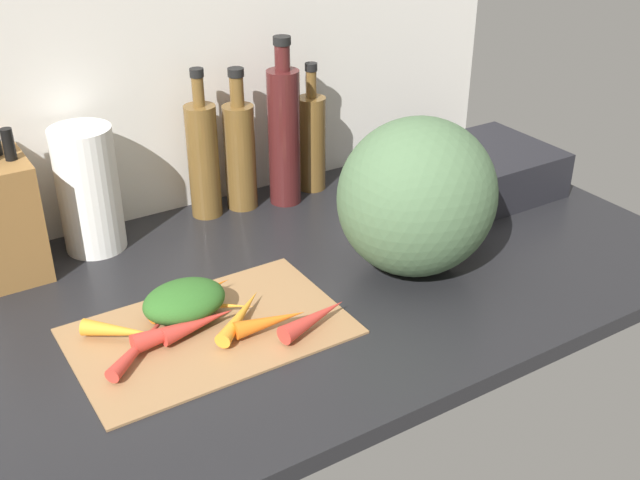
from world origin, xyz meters
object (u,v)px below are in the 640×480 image
object	(u,v)px
bottle_0	(203,158)
paper_towel_roll	(88,190)
dish_rack	(485,170)
bottle_2	(284,134)
bottle_3	(311,141)
carrot_4	(122,331)
carrot_5	(273,321)
carrot_7	(143,342)
winter_squash	(417,197)
carrot_1	(314,318)
cutting_board	(210,330)
carrot_6	(206,305)
carrot_0	(241,315)
carrot_2	(191,296)
carrot_8	(199,324)
knife_block	(3,216)
carrot_3	(184,327)
bottle_1	(240,153)

from	to	relation	value
bottle_0	paper_towel_roll	bearing A→B (deg)	-175.79
dish_rack	bottle_2	bearing A→B (deg)	154.71
bottle_3	carrot_4	bearing A→B (deg)	-148.37
carrot_5	carrot_7	world-z (taller)	carrot_5
winter_squash	bottle_3	size ratio (longest dim) A/B	1.02
carrot_1	paper_towel_roll	bearing A→B (deg)	114.45
cutting_board	carrot_6	world-z (taller)	carrot_6
paper_towel_roll	bottle_3	xyz separation A→B (cm)	(49.22, 1.43, -0.95)
carrot_7	bottle_2	bearing A→B (deg)	37.98
carrot_5	paper_towel_roll	xyz separation A→B (cm)	(-14.92, 42.69, 9.77)
carrot_0	carrot_2	xyz separation A→B (cm)	(-4.68, 9.10, 0.29)
carrot_2	paper_towel_roll	size ratio (longest dim) A/B	0.66
carrot_2	carrot_7	bearing A→B (deg)	-146.16
carrot_5	carrot_8	bearing A→B (deg)	151.98
carrot_1	dish_rack	size ratio (longest dim) A/B	0.49
bottle_2	dish_rack	bearing A→B (deg)	-25.29
cutting_board	knife_block	xyz separation A→B (cm)	(-21.95, 36.40, 10.82)
carrot_8	bottle_0	distance (cm)	44.66
carrot_3	carrot_6	xyz separation A→B (cm)	(5.90, 4.59, -0.47)
carrot_2	bottle_0	distance (cm)	36.94
carrot_0	carrot_6	xyz separation A→B (cm)	(-3.34, 5.88, -0.17)
carrot_3	carrot_7	world-z (taller)	carrot_3
carrot_4	carrot_7	bearing A→B (deg)	-65.93
bottle_2	dish_rack	distance (cm)	45.06
carrot_7	carrot_1	bearing A→B (deg)	-19.52
carrot_4	dish_rack	world-z (taller)	dish_rack
carrot_7	bottle_3	xyz separation A→B (cm)	(53.63, 38.23, 9.08)
carrot_8	bottle_3	xyz separation A→B (cm)	(44.58, 38.64, 8.81)
carrot_1	paper_towel_roll	size ratio (longest dim) A/B	0.56
paper_towel_roll	bottle_3	world-z (taller)	bottle_3
carrot_4	winter_squash	distance (cm)	54.48
dish_rack	carrot_5	bearing A→B (deg)	-161.09
carrot_4	carrot_6	world-z (taller)	carrot_4
carrot_3	carrot_7	size ratio (longest dim) A/B	0.94
carrot_6	winter_squash	size ratio (longest dim) A/B	0.55
cutting_board	carrot_3	bearing A→B (deg)	177.91
carrot_4	bottle_1	size ratio (longest dim) A/B	0.44
carrot_3	carrot_0	bearing A→B (deg)	-7.95
carrot_0	paper_towel_roll	size ratio (longest dim) A/B	0.62
carrot_3	carrot_5	size ratio (longest dim) A/B	1.39
winter_squash	bottle_3	distance (cm)	39.80
carrot_1	bottle_1	xyz separation A→B (cm)	(11.11, 46.98, 9.66)
carrot_0	knife_block	distance (cm)	47.12
winter_squash	paper_towel_roll	size ratio (longest dim) A/B	1.20
carrot_5	bottle_2	world-z (taller)	bottle_2
carrot_1	winter_squash	xyz separation A→B (cm)	(25.84, 7.57, 11.78)
carrot_1	carrot_4	distance (cm)	30.00
cutting_board	bottle_1	distance (cm)	47.67
carrot_1	bottle_1	distance (cm)	49.23
carrot_7	knife_block	bearing A→B (deg)	107.29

